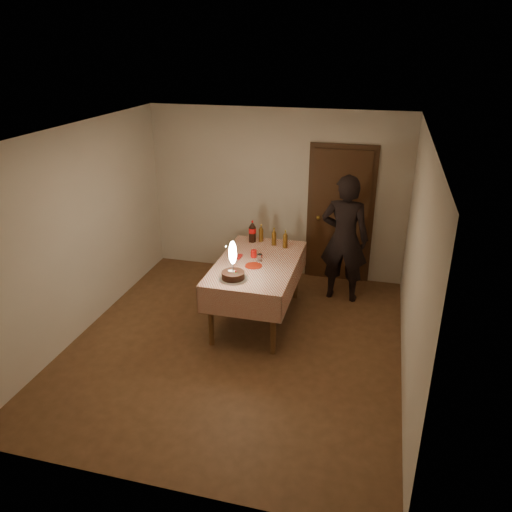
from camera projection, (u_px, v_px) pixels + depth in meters
name	position (u px, v px, depth m)	size (l,w,h in m)	color
ground	(236.00, 344.00, 6.22)	(4.00, 4.50, 0.01)	brown
room_shell	(238.00, 217.00, 5.63)	(4.04, 4.54, 2.62)	beige
dining_table	(257.00, 270.00, 6.50)	(1.02, 1.72, 0.85)	brown
birthday_cake	(233.00, 270.00, 5.96)	(0.35, 0.35, 0.48)	white
red_plate	(254.00, 266.00, 6.34)	(0.22, 0.22, 0.01)	#B4200C
red_cup	(254.00, 254.00, 6.58)	(0.08, 0.08, 0.10)	red
clear_cup	(260.00, 258.00, 6.47)	(0.07, 0.07, 0.09)	silver
napkin_stack	(236.00, 256.00, 6.60)	(0.15, 0.15, 0.02)	#B21814
cola_bottle	(252.00, 232.00, 7.05)	(0.10, 0.10, 0.32)	black
amber_bottle_left	(261.00, 233.00, 7.08)	(0.06, 0.06, 0.26)	#54340E
amber_bottle_right	(285.00, 240.00, 6.86)	(0.06, 0.06, 0.26)	#54340E
amber_bottle_mid	(274.00, 237.00, 6.95)	(0.06, 0.06, 0.26)	#54340E
photographer	(344.00, 239.00, 7.00)	(0.70, 0.49, 1.85)	black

